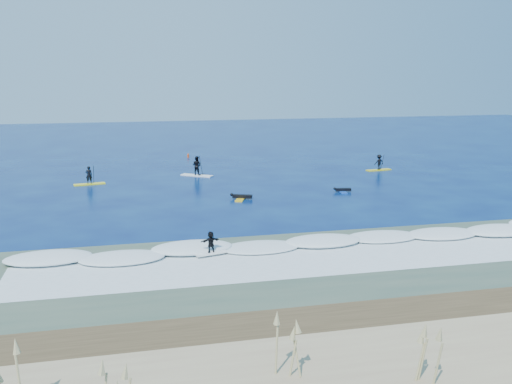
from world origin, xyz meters
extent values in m
plane|color=#04114B|center=(0.00, 0.00, 0.00)|extent=(160.00, 160.00, 0.00)
cube|color=#43351F|center=(0.00, -21.50, 0.00)|extent=(90.00, 5.00, 0.08)
cube|color=#394E3C|center=(0.00, -14.00, 0.01)|extent=(90.00, 13.00, 0.01)
cube|color=white|center=(0.00, -10.00, 0.00)|extent=(40.00, 6.00, 0.30)
cube|color=silver|center=(0.00, -13.00, 0.00)|extent=(34.00, 5.00, 0.02)
cube|color=yellow|center=(-13.99, 12.43, 0.05)|extent=(2.92, 1.18, 0.09)
imported|color=black|center=(-13.99, 12.43, 0.91)|extent=(0.65, 0.49, 1.64)
cylinder|color=black|center=(-13.57, 12.50, 0.85)|extent=(0.15, 0.65, 1.91)
cube|color=black|center=(-13.57, 12.50, -0.05)|extent=(0.11, 0.03, 0.28)
cube|color=white|center=(-3.66, 14.65, 0.06)|extent=(3.21, 2.58, 0.11)
imported|color=black|center=(-3.66, 14.65, 1.07)|extent=(1.18, 1.12, 1.91)
cylinder|color=black|center=(-3.25, 14.36, 1.00)|extent=(0.48, 0.66, 2.23)
cube|color=black|center=(-3.25, 14.36, -0.06)|extent=(0.13, 0.03, 0.33)
cube|color=yellow|center=(15.63, 13.59, 0.05)|extent=(2.86, 1.12, 0.09)
imported|color=black|center=(15.63, 13.59, 0.89)|extent=(1.11, 0.75, 1.60)
cylinder|color=black|center=(16.04, 13.66, 0.84)|extent=(0.14, 0.64, 1.87)
cube|color=black|center=(16.04, 13.66, -0.05)|extent=(0.11, 0.03, 0.28)
cube|color=yellow|center=(-1.42, 3.27, 0.06)|extent=(1.44, 2.39, 0.11)
cube|color=black|center=(-1.32, 3.23, 0.24)|extent=(1.64, 0.99, 0.27)
sphere|color=black|center=(-2.16, 3.57, 0.35)|extent=(0.27, 0.27, 0.27)
cube|color=#184BB5|center=(7.77, 4.06, 0.05)|extent=(0.79, 2.02, 0.09)
cube|color=black|center=(7.86, 4.05, 0.21)|extent=(1.39, 0.54, 0.22)
sphere|color=black|center=(7.11, 4.15, 0.30)|extent=(0.22, 0.22, 0.22)
cube|color=white|center=(-6.05, -10.95, 0.20)|extent=(1.90, 0.96, 0.10)
imported|color=black|center=(-6.05, -10.95, 0.86)|extent=(1.20, 0.65, 1.23)
cylinder|color=#E04513|center=(-3.15, 27.30, 0.20)|extent=(0.25, 0.25, 0.40)
cone|color=#E04513|center=(-3.15, 27.30, 0.50)|extent=(0.18, 0.18, 0.19)
camera|label=1|loc=(-10.49, -41.79, 10.37)|focal=40.00mm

